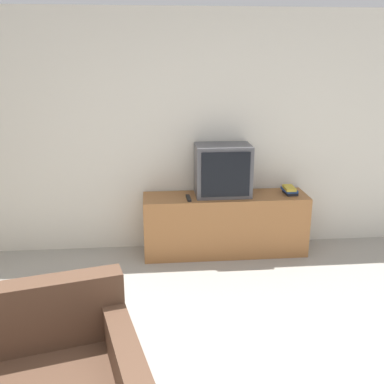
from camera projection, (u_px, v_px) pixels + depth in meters
The scene contains 5 objects.
wall_back at pixel (169, 134), 4.89m from camera, with size 9.00×0.06×2.60m.
tv_stand at pixel (225, 224), 4.96m from camera, with size 1.78×0.45×0.67m.
television at pixel (223, 170), 4.81m from camera, with size 0.59×0.39×0.55m.
book_stack at pixel (290, 190), 4.91m from camera, with size 0.14×0.23×0.09m.
remote_on_stand at pixel (188, 198), 4.74m from camera, with size 0.05×0.19×0.02m.
Camera 1 is at (-0.20, -1.83, 2.13)m, focal length 42.00 mm.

